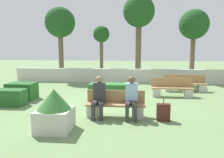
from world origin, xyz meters
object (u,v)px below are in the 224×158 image
at_px(tree_center_left, 101,37).
at_px(tree_center_right, 139,14).
at_px(bench_right_side, 172,90).
at_px(tree_leftmost, 60,24).
at_px(suitcase, 163,112).
at_px(person_seated_man, 131,96).
at_px(tree_rightmost, 194,26).
at_px(bench_front, 115,107).
at_px(planter_corner_right, 54,110).
at_px(person_seated_woman, 99,95).
at_px(bench_left_side, 185,85).

relative_size(tree_center_left, tree_center_right, 0.66).
bearing_deg(tree_center_right, bench_right_side, -73.44).
bearing_deg(tree_leftmost, suitcase, -54.51).
distance_m(bench_right_side, person_seated_man, 3.80).
xyz_separation_m(tree_center_left, tree_rightmost, (6.11, -0.37, 0.65)).
bearing_deg(person_seated_man, suitcase, -8.39).
height_order(bench_front, person_seated_man, person_seated_man).
height_order(planter_corner_right, suitcase, planter_corner_right).
height_order(person_seated_woman, tree_center_left, tree_center_left).
bearing_deg(bench_right_side, tree_rightmost, 66.58).
bearing_deg(tree_rightmost, person_seated_woman, -120.84).
xyz_separation_m(tree_center_left, tree_center_right, (2.56, -0.41, 1.45)).
distance_m(person_seated_woman, tree_rightmost, 10.05).
relative_size(bench_left_side, suitcase, 2.92).
distance_m(bench_right_side, planter_corner_right, 5.95).
distance_m(person_seated_woman, tree_leftmost, 9.65).
relative_size(bench_left_side, person_seated_woman, 1.62).
distance_m(bench_front, tree_leftmost, 9.89).
height_order(tree_center_left, tree_center_right, tree_center_right).
xyz_separation_m(person_seated_man, tree_leftmost, (-5.00, 8.22, 3.12)).
height_order(person_seated_man, tree_leftmost, tree_leftmost).
relative_size(bench_left_side, person_seated_man, 1.60).
relative_size(tree_center_left, tree_rightmost, 0.80).
xyz_separation_m(bench_front, person_seated_man, (0.52, -0.14, 0.41)).
xyz_separation_m(person_seated_man, tree_center_left, (-2.21, 8.62, 2.25)).
relative_size(planter_corner_right, tree_center_left, 0.30).
distance_m(bench_front, bench_left_side, 5.51).
bearing_deg(bench_left_side, tree_leftmost, 146.13).
xyz_separation_m(bench_right_side, tree_center_right, (-1.46, 4.90, 4.11)).
xyz_separation_m(bench_left_side, person_seated_man, (-2.67, -4.64, 0.40)).
bearing_deg(bench_left_side, person_seated_woman, -137.35).
bearing_deg(suitcase, person_seated_man, 171.61).
bearing_deg(tree_center_right, bench_front, -96.12).
bearing_deg(tree_center_left, suitcase, -70.09).
distance_m(bench_left_side, tree_leftmost, 9.16).
bearing_deg(bench_right_side, person_seated_man, -119.00).
height_order(bench_left_side, tree_rightmost, tree_rightmost).
bearing_deg(tree_center_right, person_seated_man, -92.43).
xyz_separation_m(bench_left_side, person_seated_woman, (-3.69, -4.64, 0.39)).
bearing_deg(bench_right_side, tree_center_left, 126.69).
height_order(bench_front, person_seated_woman, person_seated_woman).
height_order(person_seated_man, planter_corner_right, person_seated_man).
xyz_separation_m(bench_front, planter_corner_right, (-1.50, -1.38, 0.25)).
bearing_deg(tree_rightmost, tree_leftmost, -179.77).
height_order(bench_right_side, person_seated_woman, person_seated_woman).
bearing_deg(person_seated_woman, tree_leftmost, 115.78).
xyz_separation_m(planter_corner_right, tree_rightmost, (5.92, 9.50, 3.06)).
xyz_separation_m(person_seated_woman, tree_rightmost, (4.93, 8.26, 2.91)).
relative_size(planter_corner_right, tree_rightmost, 0.24).
distance_m(planter_corner_right, tree_leftmost, 10.45).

